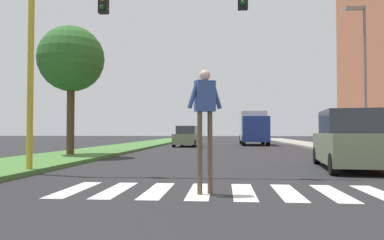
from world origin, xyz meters
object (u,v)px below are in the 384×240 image
pedestrian_performer (205,111)px  suv_crossing (351,141)px  tree_mid (71,60)px  sedan_midblock (187,137)px  street_lamp_right (363,66)px  traffic_light_gantry (100,27)px  truck_box_delivery (253,127)px

pedestrian_performer → suv_crossing: 7.03m
pedestrian_performer → suv_crossing: pedestrian_performer is taller
tree_mid → sedan_midblock: tree_mid is taller
street_lamp_right → suv_crossing: size_ratio=1.57×
tree_mid → pedestrian_performer: bearing=-54.4°
traffic_light_gantry → street_lamp_right: bearing=39.7°
sedan_midblock → suv_crossing: bearing=-67.8°
street_lamp_right → truck_box_delivery: 16.08m
street_lamp_right → truck_box_delivery: street_lamp_right is taller
sedan_midblock → truck_box_delivery: (5.77, 4.05, 0.84)m
truck_box_delivery → tree_mid: bearing=-120.4°
traffic_light_gantry → pedestrian_performer: size_ratio=2.99×
traffic_light_gantry → truck_box_delivery: (6.34, 24.06, -2.67)m
street_lamp_right → suv_crossing: (-2.84, -6.58, -3.66)m
street_lamp_right → sedan_midblock: 15.51m
pedestrian_performer → street_lamp_right: bearing=57.9°
traffic_light_gantry → truck_box_delivery: traffic_light_gantry is taller
pedestrian_performer → truck_box_delivery: bearing=83.4°
tree_mid → suv_crossing: bearing=-21.2°
pedestrian_performer → sedan_midblock: (-2.65, 23.01, -0.87)m
suv_crossing → tree_mid: bearing=158.8°
truck_box_delivery → sedan_midblock: bearing=-144.9°
traffic_light_gantry → street_lamp_right: (10.65, 8.86, 0.29)m
street_lamp_right → traffic_light_gantry: bearing=-140.3°
suv_crossing → truck_box_delivery: size_ratio=0.77×
truck_box_delivery → pedestrian_performer: bearing=-96.6°
tree_mid → sedan_midblock: 14.47m
traffic_light_gantry → sedan_midblock: bearing=88.4°
tree_mid → street_lamp_right: (14.44, 2.07, -0.15)m
sedan_midblock → truck_box_delivery: size_ratio=0.75×
tree_mid → traffic_light_gantry: (3.79, -6.79, -0.44)m
traffic_light_gantry → truck_box_delivery: 25.03m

